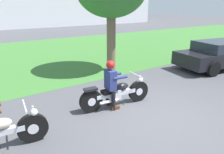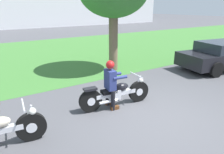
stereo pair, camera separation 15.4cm
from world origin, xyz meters
The scene contains 5 objects.
ground centered at (0.00, 0.00, 0.00)m, with size 120.00×120.00×0.00m, color #4C4C51.
grass_verge centered at (0.00, 9.33, 0.00)m, with size 60.00×12.00×0.01m, color #3D7533.
motorcycle_lead centered at (-0.45, 1.07, 0.39)m, with size 2.21×0.66×0.88m.
rider_lead centered at (-0.62, 1.09, 0.82)m, with size 0.59×0.51×1.40m.
car_parked centered at (6.05, 1.59, 0.66)m, with size 4.63×2.48×1.28m.
Camera 1 is at (-3.81, -3.49, 2.80)m, focal length 33.91 mm.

